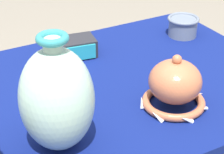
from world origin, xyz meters
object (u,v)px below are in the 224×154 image
at_px(vase_dome_bell, 175,86).
at_px(mosaic_tile_box, 71,48).
at_px(vase_tall_bulbous, 57,99).
at_px(cup_wide_slate, 183,26).

xyz_separation_m(vase_dome_bell, mosaic_tile_box, (-0.13, 0.41, -0.03)).
bearing_deg(vase_dome_bell, vase_tall_bulbous, -178.56).
distance_m(mosaic_tile_box, cup_wide_slate, 0.44).
height_order(vase_tall_bulbous, mosaic_tile_box, vase_tall_bulbous).
distance_m(vase_dome_bell, mosaic_tile_box, 0.43).
bearing_deg(vase_tall_bulbous, cup_wide_slate, 30.12).
height_order(vase_tall_bulbous, vase_dome_bell, vase_tall_bulbous).
distance_m(vase_tall_bulbous, mosaic_tile_box, 0.48).
bearing_deg(vase_tall_bulbous, vase_dome_bell, 1.44).
xyz_separation_m(vase_dome_bell, cup_wide_slate, (0.30, 0.37, -0.02)).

